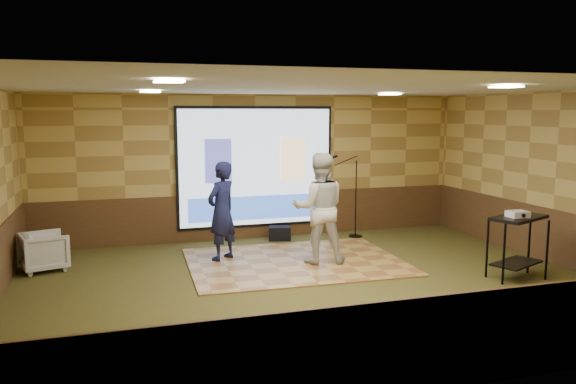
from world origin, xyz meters
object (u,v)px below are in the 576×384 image
object	(u,v)px
banquet_chair	(44,251)
dance_floor	(295,262)
player_right	(319,208)
duffel_bag	(280,233)
av_table	(518,234)
mic_stand	(353,214)
projector_screen	(256,168)
projector	(518,214)
player_left	(222,211)

from	to	relation	value
banquet_chair	dance_floor	bearing A→B (deg)	-117.42
player_right	duffel_bag	world-z (taller)	player_right
av_table	mic_stand	distance (m)	3.79
duffel_bag	mic_stand	bearing A→B (deg)	-6.01
projector_screen	dance_floor	bearing A→B (deg)	-85.46
projector_screen	banquet_chair	xyz separation A→B (m)	(-4.00, -1.35, -1.15)
av_table	projector	bearing A→B (deg)	-141.68
player_right	duffel_bag	size ratio (longest dim) A/B	4.28
player_left	duffel_bag	world-z (taller)	player_left
projector_screen	projector	bearing A→B (deg)	-52.60
banquet_chair	projector	bearing A→B (deg)	-128.04
player_right	banquet_chair	size ratio (longest dim) A/B	2.71
banquet_chair	projector_screen	bearing A→B (deg)	-88.11
dance_floor	player_left	bearing A→B (deg)	157.25
player_left	player_right	bearing A→B (deg)	117.94
projector_screen	banquet_chair	world-z (taller)	projector_screen
player_left	duffel_bag	size ratio (longest dim) A/B	3.90
player_right	mic_stand	xyz separation A→B (m)	(1.44, 1.80, -0.50)
player_right	projector	world-z (taller)	player_right
banquet_chair	duffel_bag	bearing A→B (deg)	-93.97
projector	av_table	bearing A→B (deg)	40.79
av_table	duffel_bag	distance (m)	4.72
mic_stand	duffel_bag	distance (m)	1.63
projector	banquet_chair	size ratio (longest dim) A/B	0.41
banquet_chair	duffel_bag	xyz separation A→B (m)	(4.41, 1.00, -0.18)
mic_stand	banquet_chair	bearing A→B (deg)	-176.66
player_right	av_table	bearing A→B (deg)	160.05
dance_floor	player_left	world-z (taller)	player_left
projector_screen	duffel_bag	bearing A→B (deg)	-40.78
banquet_chair	duffel_bag	distance (m)	4.52
player_right	mic_stand	distance (m)	2.36
player_left	projector	distance (m)	4.90
dance_floor	projector	world-z (taller)	projector
dance_floor	player_left	distance (m)	1.58
av_table	projector_screen	bearing A→B (deg)	128.48
player_right	projector_screen	bearing A→B (deg)	-63.68
av_table	duffel_bag	world-z (taller)	av_table
projector	mic_stand	world-z (taller)	mic_stand
player_left	player_right	xyz separation A→B (m)	(1.58, -0.69, 0.08)
player_left	av_table	distance (m)	4.94
projector_screen	player_left	bearing A→B (deg)	-122.50
player_right	mic_stand	size ratio (longest dim) A/B	1.09
projector	player_left	bearing A→B (deg)	151.61
player_right	mic_stand	bearing A→B (deg)	-115.48
dance_floor	duffel_bag	world-z (taller)	duffel_bag
player_left	player_right	world-z (taller)	player_right
projector	duffel_bag	distance (m)	4.78
player_left	banquet_chair	distance (m)	3.03
player_left	banquet_chair	xyz separation A→B (m)	(-2.96, 0.28, -0.58)
projector_screen	projector	distance (m)	5.23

